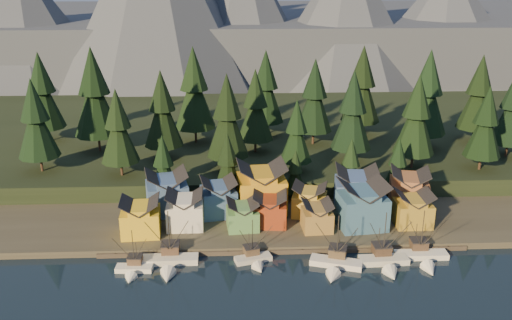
{
  "coord_description": "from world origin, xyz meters",
  "views": [
    {
      "loc": [
        -10.88,
        -93.51,
        60.98
      ],
      "look_at": [
        -5.38,
        30.0,
        16.17
      ],
      "focal_mm": 40.0,
      "sensor_mm": 36.0,
      "label": 1
    }
  ],
  "objects_px": {
    "boat_4": "(336,258)",
    "boat_6": "(424,252)",
    "house_back_1": "(219,196)",
    "house_back_0": "(167,191)",
    "house_front_0": "(140,216)",
    "boat_2": "(254,254)",
    "house_front_1": "(185,209)",
    "boat_1": "(169,256)",
    "boat_0": "(133,264)",
    "boat_5": "(386,255)"
  },
  "relations": [
    {
      "from": "boat_2",
      "to": "house_back_1",
      "type": "bearing_deg",
      "value": 94.87
    },
    {
      "from": "boat_4",
      "to": "house_back_1",
      "type": "height_order",
      "value": "boat_4"
    },
    {
      "from": "boat_6",
      "to": "house_front_0",
      "type": "height_order",
      "value": "boat_6"
    },
    {
      "from": "house_front_0",
      "to": "house_back_1",
      "type": "xyz_separation_m",
      "value": [
        17.27,
        9.49,
        0.33
      ]
    },
    {
      "from": "boat_0",
      "to": "boat_4",
      "type": "distance_m",
      "value": 41.29
    },
    {
      "from": "house_front_1",
      "to": "boat_0",
      "type": "bearing_deg",
      "value": -118.91
    },
    {
      "from": "boat_0",
      "to": "boat_1",
      "type": "distance_m",
      "value": 7.49
    },
    {
      "from": "house_front_1",
      "to": "house_back_0",
      "type": "bearing_deg",
      "value": 120.12
    },
    {
      "from": "boat_0",
      "to": "house_front_1",
      "type": "bearing_deg",
      "value": 64.78
    },
    {
      "from": "boat_6",
      "to": "house_front_0",
      "type": "distance_m",
      "value": 61.89
    },
    {
      "from": "boat_1",
      "to": "boat_4",
      "type": "distance_m",
      "value": 34.29
    },
    {
      "from": "boat_2",
      "to": "house_back_1",
      "type": "height_order",
      "value": "house_back_1"
    },
    {
      "from": "boat_2",
      "to": "house_front_1",
      "type": "xyz_separation_m",
      "value": [
        -15.32,
        14.69,
        3.92
      ]
    },
    {
      "from": "boat_6",
      "to": "house_back_1",
      "type": "distance_m",
      "value": 48.55
    },
    {
      "from": "boat_1",
      "to": "boat_2",
      "type": "height_order",
      "value": "boat_1"
    },
    {
      "from": "boat_0",
      "to": "boat_6",
      "type": "xyz_separation_m",
      "value": [
        60.33,
        2.21,
        0.14
      ]
    },
    {
      "from": "boat_2",
      "to": "boat_4",
      "type": "distance_m",
      "value": 16.8
    },
    {
      "from": "boat_4",
      "to": "boat_6",
      "type": "height_order",
      "value": "boat_4"
    },
    {
      "from": "boat_0",
      "to": "boat_1",
      "type": "relative_size",
      "value": 0.75
    },
    {
      "from": "house_back_0",
      "to": "house_back_1",
      "type": "bearing_deg",
      "value": -20.93
    },
    {
      "from": "boat_4",
      "to": "boat_5",
      "type": "relative_size",
      "value": 0.98
    },
    {
      "from": "boat_0",
      "to": "boat_2",
      "type": "relative_size",
      "value": 0.96
    },
    {
      "from": "boat_6",
      "to": "house_back_1",
      "type": "bearing_deg",
      "value": 154.16
    },
    {
      "from": "boat_2",
      "to": "boat_6",
      "type": "bearing_deg",
      "value": -16.34
    },
    {
      "from": "house_front_0",
      "to": "boat_4",
      "type": "bearing_deg",
      "value": -22.91
    },
    {
      "from": "boat_0",
      "to": "boat_4",
      "type": "height_order",
      "value": "boat_4"
    },
    {
      "from": "house_back_1",
      "to": "boat_5",
      "type": "bearing_deg",
      "value": -43.63
    },
    {
      "from": "boat_1",
      "to": "boat_6",
      "type": "height_order",
      "value": "boat_1"
    },
    {
      "from": "boat_1",
      "to": "boat_2",
      "type": "bearing_deg",
      "value": 0.48
    },
    {
      "from": "boat_2",
      "to": "house_front_1",
      "type": "height_order",
      "value": "house_front_1"
    },
    {
      "from": "boat_5",
      "to": "boat_1",
      "type": "bearing_deg",
      "value": 174.78
    },
    {
      "from": "house_front_0",
      "to": "boat_1",
      "type": "bearing_deg",
      "value": -62.03
    },
    {
      "from": "boat_2",
      "to": "house_back_1",
      "type": "xyz_separation_m",
      "value": [
        -7.72,
        20.94,
        4.2
      ]
    },
    {
      "from": "boat_5",
      "to": "boat_4",
      "type": "bearing_deg",
      "value": -179.38
    },
    {
      "from": "boat_2",
      "to": "boat_5",
      "type": "relative_size",
      "value": 0.82
    },
    {
      "from": "boat_0",
      "to": "house_front_0",
      "type": "xyz_separation_m",
      "value": [
        -0.25,
        14.26,
        3.96
      ]
    },
    {
      "from": "boat_6",
      "to": "house_back_0",
      "type": "bearing_deg",
      "value": 157.77
    },
    {
      "from": "boat_5",
      "to": "house_front_0",
      "type": "xyz_separation_m",
      "value": [
        -52.11,
        13.81,
        3.53
      ]
    },
    {
      "from": "boat_1",
      "to": "house_back_1",
      "type": "height_order",
      "value": "boat_1"
    },
    {
      "from": "boat_4",
      "to": "house_back_1",
      "type": "relative_size",
      "value": 1.31
    },
    {
      "from": "boat_1",
      "to": "boat_2",
      "type": "xyz_separation_m",
      "value": [
        17.66,
        0.41,
        -0.24
      ]
    },
    {
      "from": "boat_6",
      "to": "boat_0",
      "type": "bearing_deg",
      "value": -177.3
    },
    {
      "from": "boat_0",
      "to": "house_front_1",
      "type": "height_order",
      "value": "house_front_1"
    },
    {
      "from": "house_front_0",
      "to": "house_front_1",
      "type": "bearing_deg",
      "value": 14.75
    },
    {
      "from": "boat_1",
      "to": "boat_4",
      "type": "height_order",
      "value": "boat_1"
    },
    {
      "from": "boat_1",
      "to": "house_front_0",
      "type": "bearing_deg",
      "value": 120.88
    },
    {
      "from": "boat_2",
      "to": "house_back_0",
      "type": "xyz_separation_m",
      "value": [
        -20.19,
        22.89,
        4.91
      ]
    },
    {
      "from": "boat_0",
      "to": "house_back_0",
      "type": "xyz_separation_m",
      "value": [
        4.56,
        25.7,
        5.01
      ]
    },
    {
      "from": "boat_4",
      "to": "boat_6",
      "type": "bearing_deg",
      "value": 24.82
    },
    {
      "from": "boat_1",
      "to": "boat_6",
      "type": "xyz_separation_m",
      "value": [
        53.24,
        -0.19,
        -0.2
      ]
    }
  ]
}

